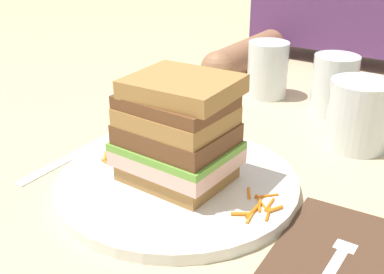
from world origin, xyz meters
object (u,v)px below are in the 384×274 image
at_px(sandwich, 177,131).
at_px(empty_tumbler_0, 334,85).
at_px(empty_tumbler_1, 268,69).
at_px(main_plate, 177,183).
at_px(fork, 335,261).
at_px(juice_glass, 358,119).
at_px(napkin_dark, 343,251).
at_px(knife, 76,154).

relative_size(sandwich, empty_tumbler_0, 1.37).
distance_m(sandwich, empty_tumbler_1, 0.34).
height_order(main_plate, empty_tumbler_0, empty_tumbler_0).
bearing_deg(fork, empty_tumbler_0, 110.11).
relative_size(sandwich, empty_tumbler_1, 1.35).
bearing_deg(juice_glass, main_plate, -120.89).
relative_size(main_plate, napkin_dark, 1.82).
relative_size(knife, empty_tumbler_1, 2.15).
relative_size(napkin_dark, knife, 0.75).
distance_m(knife, juice_glass, 0.37).
bearing_deg(napkin_dark, empty_tumbler_0, 111.32).
xyz_separation_m(fork, juice_glass, (-0.06, 0.25, 0.04)).
relative_size(main_plate, empty_tumbler_1, 2.94).
xyz_separation_m(sandwich, empty_tumbler_0, (0.06, 0.32, -0.03)).
bearing_deg(empty_tumbler_1, knife, -106.99).
height_order(napkin_dark, knife, same).
height_order(knife, empty_tumbler_0, empty_tumbler_0).
bearing_deg(main_plate, knife, -178.04).
bearing_deg(sandwich, main_plate, -151.27).
bearing_deg(juice_glass, knife, -141.96).
relative_size(fork, empty_tumbler_1, 1.79).
height_order(napkin_dark, fork, fork).
height_order(sandwich, napkin_dark, sandwich).
bearing_deg(knife, sandwich, 2.12).
distance_m(knife, empty_tumbler_1, 0.36).
distance_m(main_plate, napkin_dark, 0.20).
relative_size(napkin_dark, empty_tumbler_0, 1.63).
xyz_separation_m(napkin_dark, empty_tumbler_1, (-0.25, 0.34, 0.05)).
distance_m(knife, empty_tumbler_0, 0.40).
height_order(sandwich, empty_tumbler_0, sandwich).
relative_size(juice_glass, empty_tumbler_1, 0.98).
xyz_separation_m(napkin_dark, empty_tumbler_0, (-0.13, 0.33, 0.04)).
height_order(napkin_dark, empty_tumbler_0, empty_tumbler_0).
bearing_deg(main_plate, fork, -8.89).
distance_m(sandwich, juice_glass, 0.26).
relative_size(knife, empty_tumbler_0, 2.18).
height_order(sandwich, juice_glass, sandwich).
height_order(main_plate, sandwich, sandwich).
height_order(empty_tumbler_0, empty_tumbler_1, empty_tumbler_1).
height_order(juice_glass, empty_tumbler_0, same).
relative_size(napkin_dark, juice_glass, 1.64).
bearing_deg(empty_tumbler_0, empty_tumbler_1, 173.34).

